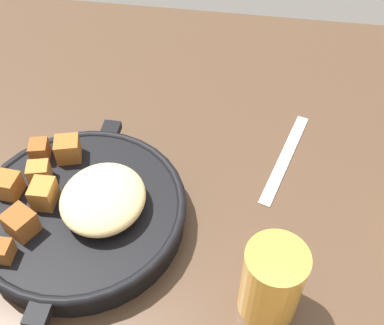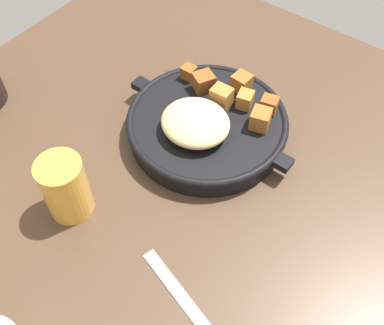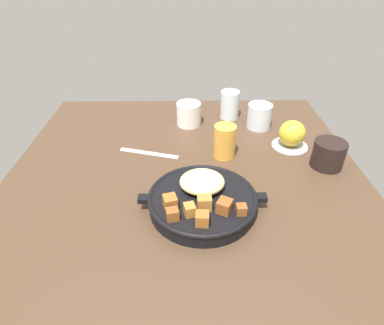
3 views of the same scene
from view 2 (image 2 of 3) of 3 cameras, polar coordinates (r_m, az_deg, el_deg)
The scene contains 4 objects.
ground_plane at distance 68.62cm, azimuth -2.04°, elevation -5.33°, with size 97.64×101.55×2.40cm, color #473323.
cast_iron_skillet at distance 73.28cm, azimuth 1.85°, elevation 4.86°, with size 30.01×25.65×7.36cm.
butter_knife at distance 60.44cm, azimuth -0.44°, elevation -17.29°, with size 18.34×1.60×0.36cm, color silver.
juice_glass_amber at distance 65.27cm, azimuth -15.40°, elevation -3.01°, with size 6.38×6.38×9.82cm, color gold.
Camera 2 is at (-23.81, 27.55, 56.96)cm, focal length 43.13 mm.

